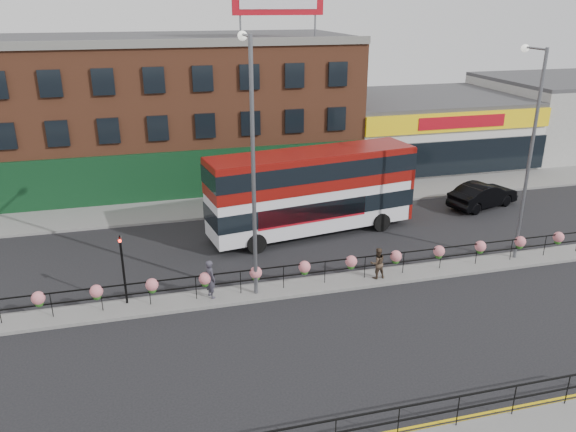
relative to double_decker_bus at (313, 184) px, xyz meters
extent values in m
plane|color=black|center=(-2.31, -6.35, -2.96)|extent=(120.00, 120.00, 0.00)
cube|color=slate|center=(-2.31, 5.65, -2.89)|extent=(60.00, 4.00, 0.15)
cube|color=slate|center=(-2.31, -6.35, -2.89)|extent=(60.00, 1.60, 0.15)
cube|color=gold|center=(-2.31, -16.05, -2.96)|extent=(60.00, 0.10, 0.01)
cube|color=brown|center=(-6.31, 13.65, 2.04)|extent=(25.00, 12.00, 10.00)
cube|color=#3F3F42|center=(-6.31, 13.65, 7.19)|extent=(25.00, 12.00, 0.30)
cube|color=black|center=(-6.31, 7.57, -1.26)|extent=(25.00, 0.25, 3.40)
cube|color=silver|center=(13.69, 13.65, -0.46)|extent=(15.00, 12.00, 5.00)
cube|color=#3F3F42|center=(13.69, 13.65, 2.19)|extent=(15.00, 12.00, 0.30)
cube|color=yellow|center=(13.69, 7.57, 1.34)|extent=(15.00, 0.25, 1.40)
cube|color=#A30B16|center=(13.69, 7.45, 1.34)|extent=(7.00, 0.10, 0.90)
cube|color=black|center=(13.69, 7.57, -1.36)|extent=(15.00, 0.25, 2.60)
cube|color=#A0A09B|center=(28.44, 13.65, 0.04)|extent=(14.50, 12.00, 6.00)
cube|color=#3F3F42|center=(28.44, 13.65, 3.19)|extent=(14.50, 12.00, 0.30)
cylinder|color=slate|center=(-2.31, 8.65, 8.04)|extent=(0.12, 0.12, 1.40)
cylinder|color=slate|center=(2.69, 8.65, 8.04)|extent=(0.12, 0.12, 1.40)
cube|color=black|center=(-2.31, -6.35, -1.71)|extent=(30.00, 0.05, 0.05)
cube|color=black|center=(-2.31, -6.35, -2.21)|extent=(30.00, 0.05, 0.05)
cylinder|color=black|center=(-13.31, -6.35, -2.26)|extent=(0.04, 0.04, 1.10)
cylinder|color=black|center=(-11.31, -6.35, -2.26)|extent=(0.04, 0.04, 1.10)
cylinder|color=black|center=(-9.31, -6.35, -2.26)|extent=(0.04, 0.04, 1.10)
cylinder|color=black|center=(-7.31, -6.35, -2.26)|extent=(0.04, 0.04, 1.10)
cylinder|color=black|center=(-5.31, -6.35, -2.26)|extent=(0.04, 0.04, 1.10)
cylinder|color=black|center=(-3.31, -6.35, -2.26)|extent=(0.04, 0.04, 1.10)
cylinder|color=black|center=(-1.31, -6.35, -2.26)|extent=(0.04, 0.04, 1.10)
cylinder|color=black|center=(0.69, -6.35, -2.26)|extent=(0.04, 0.04, 1.10)
cylinder|color=black|center=(2.69, -6.35, -2.26)|extent=(0.04, 0.04, 1.10)
cylinder|color=black|center=(4.69, -6.35, -2.26)|extent=(0.04, 0.04, 1.10)
cylinder|color=black|center=(6.69, -6.35, -2.26)|extent=(0.04, 0.04, 1.10)
cylinder|color=black|center=(8.69, -6.35, -2.26)|extent=(0.04, 0.04, 1.10)
cylinder|color=black|center=(10.69, -6.35, -2.26)|extent=(0.04, 0.04, 1.10)
sphere|color=#CB6B74|center=(-13.77, -6.35, -1.86)|extent=(0.56, 0.56, 0.56)
sphere|color=#265E1A|center=(-13.77, -6.35, -2.09)|extent=(0.36, 0.36, 0.36)
sphere|color=#CB6B74|center=(-11.48, -6.35, -1.86)|extent=(0.56, 0.56, 0.56)
sphere|color=#265E1A|center=(-11.48, -6.35, -2.09)|extent=(0.36, 0.36, 0.36)
sphere|color=#CB6B74|center=(-9.19, -6.35, -1.86)|extent=(0.56, 0.56, 0.56)
sphere|color=#265E1A|center=(-9.19, -6.35, -2.09)|extent=(0.36, 0.36, 0.36)
sphere|color=#CB6B74|center=(-6.90, -6.35, -1.86)|extent=(0.56, 0.56, 0.56)
sphere|color=#265E1A|center=(-6.90, -6.35, -2.09)|extent=(0.36, 0.36, 0.36)
sphere|color=#CB6B74|center=(-4.60, -6.35, -1.86)|extent=(0.56, 0.56, 0.56)
sphere|color=#265E1A|center=(-4.60, -6.35, -2.09)|extent=(0.36, 0.36, 0.36)
sphere|color=#CB6B74|center=(-2.31, -6.35, -1.86)|extent=(0.56, 0.56, 0.56)
sphere|color=#265E1A|center=(-2.31, -6.35, -2.09)|extent=(0.36, 0.36, 0.36)
sphere|color=#CB6B74|center=(-0.02, -6.35, -1.86)|extent=(0.56, 0.56, 0.56)
sphere|color=#265E1A|center=(-0.02, -6.35, -2.09)|extent=(0.36, 0.36, 0.36)
sphere|color=#CB6B74|center=(2.27, -6.35, -1.86)|extent=(0.56, 0.56, 0.56)
sphere|color=#265E1A|center=(2.27, -6.35, -2.09)|extent=(0.36, 0.36, 0.36)
sphere|color=#CB6B74|center=(4.56, -6.35, -1.86)|extent=(0.56, 0.56, 0.56)
sphere|color=#265E1A|center=(4.56, -6.35, -2.09)|extent=(0.36, 0.36, 0.36)
sphere|color=#CB6B74|center=(6.85, -6.35, -1.86)|extent=(0.56, 0.56, 0.56)
sphere|color=#265E1A|center=(6.85, -6.35, -2.09)|extent=(0.36, 0.36, 0.36)
sphere|color=#CB6B74|center=(9.15, -6.35, -1.86)|extent=(0.56, 0.56, 0.56)
sphere|color=#265E1A|center=(9.15, -6.35, -2.09)|extent=(0.36, 0.36, 0.36)
sphere|color=#CB6B74|center=(11.44, -6.35, -1.86)|extent=(0.56, 0.56, 0.56)
sphere|color=#265E1A|center=(11.44, -6.35, -2.09)|extent=(0.36, 0.36, 0.36)
cube|color=black|center=(-4.31, -16.45, -1.71)|extent=(20.00, 0.05, 0.05)
cylinder|color=black|center=(-2.31, -16.45, -2.26)|extent=(0.04, 0.04, 1.10)
cylinder|color=black|center=(-0.31, -16.45, -2.26)|extent=(0.04, 0.04, 1.10)
cylinder|color=black|center=(1.69, -16.45, -2.26)|extent=(0.04, 0.04, 1.10)
cylinder|color=black|center=(3.69, -16.45, -2.26)|extent=(0.04, 0.04, 1.10)
cube|color=silver|center=(-0.05, -0.01, -0.38)|extent=(12.09, 4.46, 4.30)
cube|color=#6B0D09|center=(-0.05, -0.01, 0.85)|extent=(12.16, 4.53, 1.93)
cube|color=black|center=(-0.05, -0.01, -1.14)|extent=(12.19, 4.55, 0.97)
cube|color=black|center=(-0.05, -0.01, 1.01)|extent=(12.21, 4.58, 0.97)
cube|color=#6B0D09|center=(-0.05, -0.01, 1.80)|extent=(12.09, 4.46, 0.13)
cube|color=#6B0D09|center=(5.74, 0.89, -0.38)|extent=(0.62, 2.75, 4.30)
cube|color=#A30B16|center=(-0.37, -1.44, -1.19)|extent=(6.38, 1.02, 1.07)
cylinder|color=black|center=(-3.67, -1.92, -2.43)|extent=(1.11, 0.48, 1.07)
cylinder|color=black|center=(-4.08, 0.73, -2.43)|extent=(1.11, 0.48, 1.07)
cylinder|color=black|center=(3.98, -0.74, -2.43)|extent=(1.11, 0.48, 1.07)
cylinder|color=black|center=(3.57, 1.91, -2.43)|extent=(1.11, 0.48, 1.07)
imported|color=black|center=(11.98, 1.36, -2.15)|extent=(4.61, 5.96, 1.63)
imported|color=#33313D|center=(-6.66, -6.34, -1.92)|extent=(0.95, 0.88, 1.79)
imported|color=#463628|center=(1.26, -6.49, -2.04)|extent=(0.79, 0.63, 1.55)
cylinder|color=slate|center=(-4.64, -6.50, 2.81)|extent=(0.18, 0.18, 11.24)
cylinder|color=slate|center=(-4.64, -5.65, 8.31)|extent=(0.11, 1.69, 0.11)
sphere|color=silver|center=(-4.64, -4.81, 8.26)|extent=(0.40, 0.40, 0.40)
cylinder|color=slate|center=(9.09, -6.15, 2.41)|extent=(0.17, 0.17, 10.45)
cylinder|color=slate|center=(9.09, -5.36, 7.53)|extent=(0.10, 1.57, 0.10)
sphere|color=silver|center=(9.09, -4.58, 7.48)|extent=(0.38, 0.38, 0.38)
cylinder|color=black|center=(-10.31, -5.95, -1.21)|extent=(0.10, 0.10, 3.20)
imported|color=black|center=(-10.31, -5.95, 0.39)|extent=(0.15, 0.18, 0.90)
sphere|color=#FF190C|center=(-10.31, -6.07, 0.21)|extent=(0.14, 0.14, 0.14)
camera|label=1|loc=(-8.97, -28.69, 9.58)|focal=35.00mm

